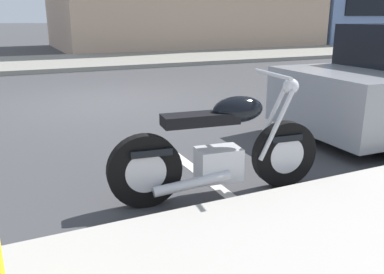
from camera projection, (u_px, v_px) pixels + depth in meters
ground_plane at (107, 103)px, 7.84m from camera, size 260.00×260.00×0.00m
sidewalk_far_curb at (319, 51)px, 19.13m from camera, size 120.00×5.00×0.14m
parking_stall_stripe at (209, 180)px, 4.09m from camera, size 0.12×2.20×0.01m
parked_motorcycle at (221, 151)px, 3.65m from camera, size 2.03×0.62×1.12m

